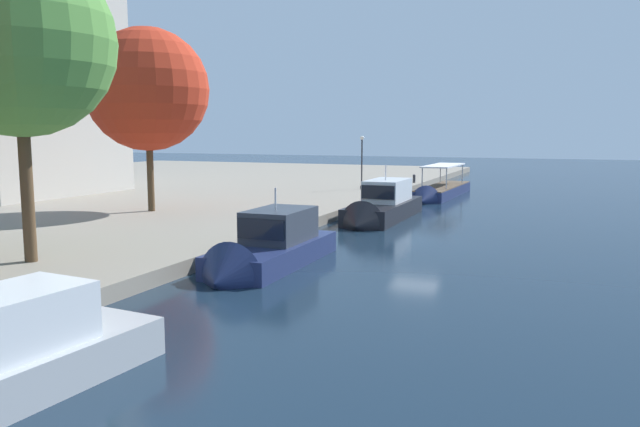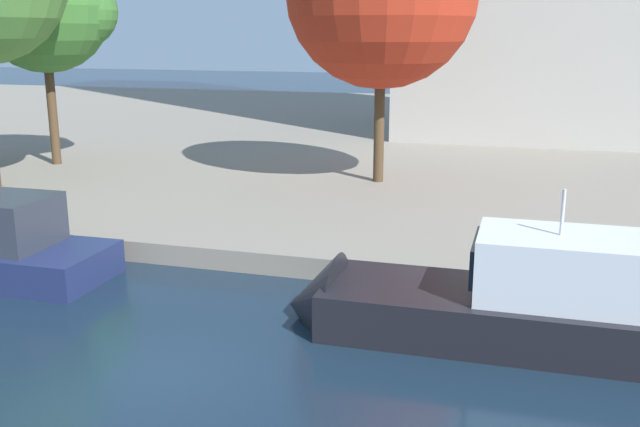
% 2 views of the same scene
% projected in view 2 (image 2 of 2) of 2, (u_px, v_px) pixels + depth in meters
% --- Properties ---
extents(ground_plane, '(220.00, 220.00, 0.00)m').
position_uv_depth(ground_plane, '(163.00, 377.00, 14.63)').
color(ground_plane, '#142333').
extents(dock_promenade, '(120.00, 55.00, 0.64)m').
position_uv_depth(dock_promenade, '(422.00, 136.00, 46.14)').
color(dock_promenade, gray).
rests_on(dock_promenade, ground_plane).
extents(motor_yacht_2, '(10.88, 2.96, 4.63)m').
position_uv_depth(motor_yacht_2, '(517.00, 313.00, 16.21)').
color(motor_yacht_2, black).
rests_on(motor_yacht_2, ground_plane).
extents(tree_3, '(6.18, 6.30, 10.29)m').
position_uv_depth(tree_3, '(53.00, 9.00, 33.15)').
color(tree_3, '#4C3823').
rests_on(tree_3, dock_promenade).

